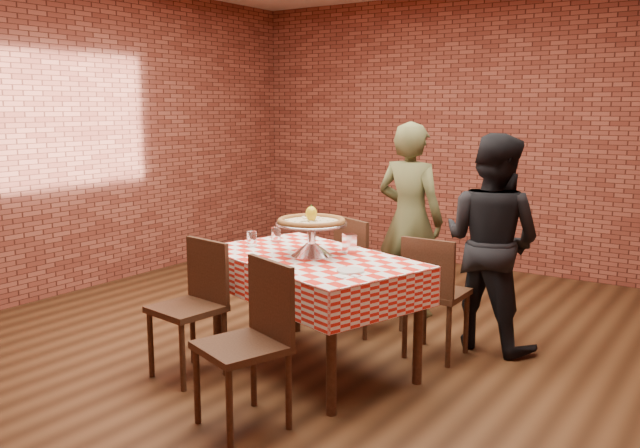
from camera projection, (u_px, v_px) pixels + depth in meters
The scene contains 19 objects.
ground at pixel (321, 345), 4.86m from camera, with size 6.00×6.00×0.00m, color black.
back_wall at pixel (479, 133), 7.05m from camera, with size 5.50×5.50×0.00m, color maroon.
table at pixel (311, 312), 4.41m from camera, with size 1.43×0.86×0.75m, color #422719.
tablecloth at pixel (311, 274), 4.36m from camera, with size 1.47×0.90×0.25m, color red, non-canonical shape.
pizza_stand at pixel (311, 239), 4.35m from camera, with size 0.48×0.48×0.21m, color silver, non-canonical shape.
pizza at pixel (311, 222), 4.33m from camera, with size 0.44×0.44×0.03m, color beige.
lemon at pixel (311, 214), 4.32m from camera, with size 0.08×0.08×0.10m, color yellow.
water_glass_left at pixel (252, 239), 4.63m from camera, with size 0.07×0.07×0.11m, color white.
water_glass_right at pixel (276, 235), 4.78m from camera, with size 0.07×0.07×0.11m, color white.
side_plate at pixel (350, 271), 3.93m from camera, with size 0.16×0.16×0.01m, color white.
sweetener_packet_a at pixel (341, 277), 3.79m from camera, with size 0.05×0.04×0.01m, color white.
sweetener_packet_b at pixel (356, 276), 3.82m from camera, with size 0.05×0.04×0.01m, color white.
condiment_caddy at pixel (349, 243), 4.43m from camera, with size 0.09×0.07×0.13m, color silver.
chair_near_left at pixel (187, 311), 4.24m from camera, with size 0.39×0.39×0.87m, color #422719, non-canonical shape.
chair_near_right at pixel (241, 347), 3.56m from camera, with size 0.42×0.42×0.90m, color #422719, non-canonical shape.
chair_far_left at pixel (370, 273), 5.15m from camera, with size 0.41×0.41×0.89m, color #422719, non-canonical shape.
chair_far_right at pixel (437, 296), 4.60m from camera, with size 0.38×0.38×0.86m, color #422719, non-canonical shape.
diner_olive at pixel (410, 220), 5.49m from camera, with size 0.58×0.38×1.60m, color #4E4F2D.
diner_black at pixel (491, 242), 4.74m from camera, with size 0.75×0.58×1.54m, color black.
Camera 1 is at (2.59, -3.84, 1.72)m, focal length 37.38 mm.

